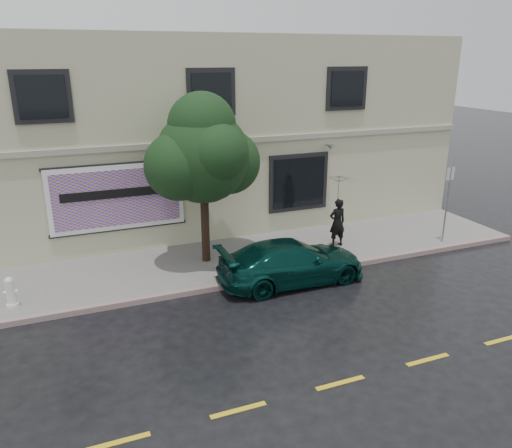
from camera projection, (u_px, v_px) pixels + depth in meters
name	position (u px, v px, depth m)	size (l,w,h in m)	color
ground	(272.00, 307.00, 13.19)	(90.00, 90.00, 0.00)	black
sidewalk	(231.00, 260.00, 16.03)	(20.00, 3.50, 0.15)	gray
curb	(251.00, 282.00, 14.49)	(20.00, 0.18, 0.16)	gray
road_marking	(340.00, 383.00, 10.11)	(19.00, 0.12, 0.01)	gold
building	(183.00, 129.00, 19.98)	(20.00, 8.12, 7.00)	#B8B594
billboard	(117.00, 198.00, 15.74)	(4.30, 0.16, 2.20)	white
car	(292.00, 262.00, 14.45)	(1.92, 4.34, 1.26)	#08342E
pedestrian	(337.00, 223.00, 16.78)	(0.60, 0.39, 1.65)	black
umbrella	(339.00, 188.00, 16.39)	(1.04, 1.04, 0.77)	black
street_tree	(203.00, 157.00, 14.76)	(2.79, 2.79, 4.72)	black
fire_hydrant	(11.00, 292.00, 12.80)	(0.33, 0.31, 0.81)	white
sign_pole	(448.00, 197.00, 16.90)	(0.33, 0.06, 2.66)	gray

